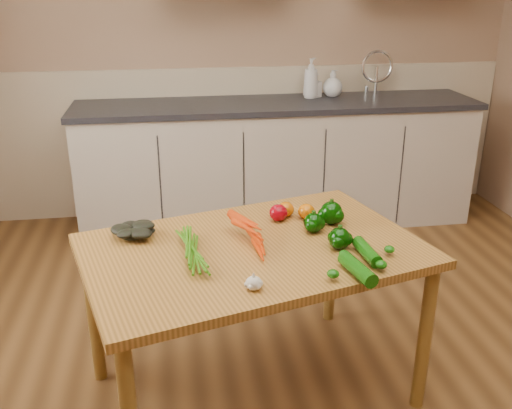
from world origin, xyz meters
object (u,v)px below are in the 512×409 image
object	(u,v)px
leafy_greens	(133,226)
pepper_a	(313,223)
garlic_bulb	(254,283)
tomato_c	(306,211)
carrot_bunch	(232,240)
pepper_c	(340,238)
table	(253,264)
soap_bottle_b	(315,86)
tomato_a	(278,213)
zucchini_b	(357,269)
pepper_b	(331,213)
soap_bottle_c	(333,83)
zucchini_a	(367,252)
tomato_b	(286,209)
soap_bottle_a	(311,78)

from	to	relation	value
leafy_greens	pepper_a	bearing A→B (deg)	-4.84
garlic_bulb	tomato_c	world-z (taller)	tomato_c
carrot_bunch	pepper_c	xyz separation A→B (m)	(0.42, -0.08, 0.01)
table	soap_bottle_b	size ratio (longest dim) A/B	9.09
tomato_a	zucchini_b	size ratio (longest dim) A/B	0.41
pepper_b	soap_bottle_c	bearing A→B (deg)	74.24
pepper_b	zucchini_b	world-z (taller)	pepper_b
table	tomato_c	world-z (taller)	tomato_c
garlic_bulb	zucchini_a	size ratio (longest dim) A/B	0.31
table	tomato_b	size ratio (longest dim) A/B	20.19
soap_bottle_c	tomato_a	world-z (taller)	soap_bottle_c
soap_bottle_a	soap_bottle_b	size ratio (longest dim) A/B	1.70
pepper_b	garlic_bulb	bearing A→B (deg)	-129.25
leafy_greens	pepper_c	world-z (taller)	leafy_greens
soap_bottle_c	pepper_b	xyz separation A→B (m)	(-0.52, -1.84, -0.23)
soap_bottle_b	leafy_greens	size ratio (longest dim) A/B	0.87
zucchini_a	garlic_bulb	bearing A→B (deg)	-159.76
garlic_bulb	tomato_b	xyz separation A→B (m)	(0.24, 0.62, 0.01)
table	tomato_a	xyz separation A→B (m)	(0.15, 0.24, 0.12)
soap_bottle_c	zucchini_b	world-z (taller)	soap_bottle_c
carrot_bunch	tomato_a	bearing A→B (deg)	30.21
pepper_b	pepper_c	bearing A→B (deg)	-98.10
soap_bottle_b	pepper_c	distance (m)	2.13
soap_bottle_c	zucchini_a	distance (m)	2.25
zucchini_a	soap_bottle_b	bearing A→B (deg)	81.17
pepper_c	tomato_c	size ratio (longest dim) A/B	1.16
soap_bottle_b	pepper_a	bearing A→B (deg)	132.53
tomato_a	tomato_c	distance (m)	0.13
pepper_b	tomato_c	size ratio (longest dim) A/B	1.34
table	tomato_b	world-z (taller)	tomato_b
carrot_bunch	pepper_c	bearing A→B (deg)	-25.54
pepper_c	zucchini_b	world-z (taller)	pepper_c
tomato_a	carrot_bunch	bearing A→B (deg)	-134.51
pepper_c	tomato_c	bearing A→B (deg)	100.47
table	leafy_greens	xyz separation A→B (m)	(-0.47, 0.17, 0.13)
soap_bottle_b	zucchini_a	world-z (taller)	soap_bottle_b
pepper_b	zucchini_b	bearing A→B (deg)	-94.24
pepper_a	pepper_b	xyz separation A→B (m)	(0.10, 0.07, 0.01)
leafy_greens	zucchini_b	size ratio (longest dim) A/B	0.96
soap_bottle_b	leafy_greens	world-z (taller)	soap_bottle_b
soap_bottle_a	leafy_greens	distance (m)	2.19
tomato_a	zucchini_a	bearing A→B (deg)	-56.70
leafy_greens	zucchini_b	world-z (taller)	leafy_greens
pepper_b	tomato_c	distance (m)	0.12
leafy_greens	pepper_b	world-z (taller)	pepper_b
carrot_bunch	zucchini_b	world-z (taller)	carrot_bunch
pepper_b	zucchini_a	size ratio (longest dim) A/B	0.54
pepper_b	pepper_c	distance (m)	0.25
garlic_bulb	tomato_a	world-z (taller)	tomato_a
soap_bottle_b	tomato_a	distance (m)	1.88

